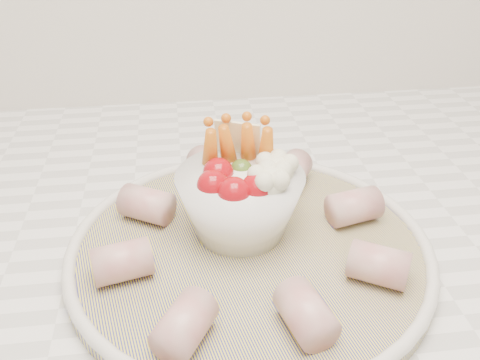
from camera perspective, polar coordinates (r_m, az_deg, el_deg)
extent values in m
cube|color=silver|center=(0.61, -16.54, -5.29)|extent=(2.04, 0.62, 0.04)
cylinder|color=navy|center=(0.51, 1.04, -7.68)|extent=(0.41, 0.41, 0.01)
torus|color=silver|center=(0.51, 1.05, -7.02)|extent=(0.34, 0.34, 0.01)
sphere|color=#990910|center=(0.48, -2.92, -0.59)|extent=(0.03, 0.03, 0.03)
sphere|color=#990910|center=(0.47, -0.64, -1.39)|extent=(0.03, 0.03, 0.03)
sphere|color=#990910|center=(0.47, 1.86, -0.89)|extent=(0.03, 0.03, 0.03)
sphere|color=#990910|center=(0.50, -2.34, 0.76)|extent=(0.03, 0.03, 0.03)
sphere|color=#436421|center=(0.51, 0.14, 1.07)|extent=(0.02, 0.02, 0.02)
cone|color=#C45F12|center=(0.51, -1.32, 3.01)|extent=(0.03, 0.04, 0.07)
cone|color=#C45F12|center=(0.52, 0.88, 3.22)|extent=(0.03, 0.04, 0.07)
cone|color=#C45F12|center=(0.51, 2.80, 2.76)|extent=(0.02, 0.04, 0.07)
cone|color=#C45F12|center=(0.51, -3.20, 2.58)|extent=(0.02, 0.04, 0.07)
sphere|color=#E9E7C9|center=(0.50, 3.90, 0.79)|extent=(0.03, 0.03, 0.03)
sphere|color=#E9E7C9|center=(0.48, 3.20, -0.43)|extent=(0.03, 0.03, 0.03)
cube|color=beige|center=(0.53, -0.18, 3.94)|extent=(0.05, 0.03, 0.05)
cylinder|color=#AD4F50|center=(0.54, 12.07, -2.79)|extent=(0.06, 0.04, 0.03)
cylinder|color=#AD4F50|center=(0.59, 5.51, 0.87)|extent=(0.05, 0.06, 0.03)
cylinder|color=#AD4F50|center=(0.60, -3.54, 1.28)|extent=(0.04, 0.06, 0.03)
cylinder|color=#AD4F50|center=(0.54, -9.92, -2.59)|extent=(0.06, 0.05, 0.03)
cylinder|color=#AD4F50|center=(0.48, -12.49, -8.52)|extent=(0.06, 0.04, 0.03)
cylinder|color=#AD4F50|center=(0.41, -5.93, -15.12)|extent=(0.05, 0.06, 0.03)
cylinder|color=#AD4F50|center=(0.42, 7.03, -13.95)|extent=(0.04, 0.06, 0.03)
cylinder|color=#AD4F50|center=(0.48, 14.59, -8.76)|extent=(0.06, 0.05, 0.03)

